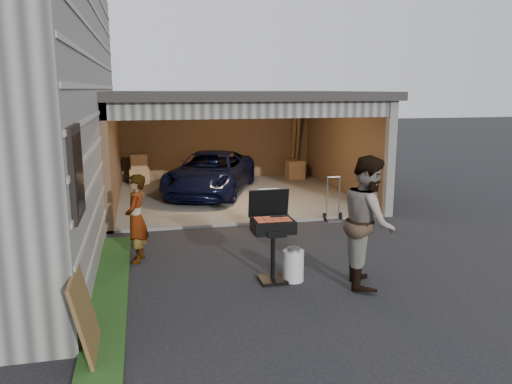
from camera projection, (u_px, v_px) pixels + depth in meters
ground at (263, 287)px, 7.59m from camera, size 80.00×80.00×0.00m
groundcover_strip at (105, 332)px, 6.13m from camera, size 0.50×8.00×0.06m
garage at (232, 129)px, 13.86m from camera, size 6.80×6.30×2.90m
minivan at (211, 175)px, 14.09m from camera, size 3.38×4.61×1.16m
woman at (136, 219)px, 8.59m from camera, size 0.48×0.63×1.54m
man at (368, 221)px, 7.54m from camera, size 1.01×1.15×2.00m
bbq_grill at (272, 229)px, 7.68m from camera, size 0.64×0.56×1.42m
propane_tank at (293, 266)px, 7.81m from camera, size 0.43×0.43×0.49m
plywood_panel at (85, 316)px, 5.53m from camera, size 0.25×0.89×0.98m
hand_truck at (333, 212)px, 11.41m from camera, size 0.43×0.33×1.03m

